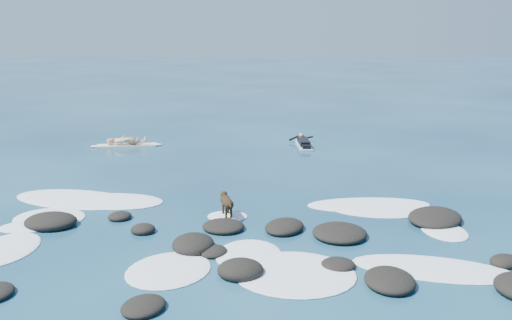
{
  "coord_description": "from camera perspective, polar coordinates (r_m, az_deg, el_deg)",
  "views": [
    {
      "loc": [
        1.28,
        -13.53,
        5.08
      ],
      "look_at": [
        0.46,
        4.0,
        0.9
      ],
      "focal_mm": 40.0,
      "sensor_mm": 36.0,
      "label": 1
    }
  ],
  "objects": [
    {
      "name": "ground",
      "position": [
        14.51,
        -2.58,
        -7.11
      ],
      "size": [
        160.0,
        160.0,
        0.0
      ],
      "primitive_type": "plane",
      "color": "#0A2642",
      "rests_on": "ground"
    },
    {
      "name": "reef_rocks",
      "position": [
        13.39,
        -0.64,
        -8.5
      ],
      "size": [
        14.44,
        7.1,
        0.44
      ],
      "color": "black",
      "rests_on": "ground"
    },
    {
      "name": "breaking_foam",
      "position": [
        14.72,
        -4.31,
        -6.79
      ],
      "size": [
        13.35,
        7.63,
        0.12
      ],
      "color": "white",
      "rests_on": "ground"
    },
    {
      "name": "standing_surfer_rig",
      "position": [
        24.85,
        -12.89,
        2.84
      ],
      "size": [
        2.99,
        0.98,
        1.71
      ],
      "rotation": [
        0.0,
        0.0,
        0.19
      ],
      "color": "#FDF3CB",
      "rests_on": "ground"
    },
    {
      "name": "paddling_surfer_rig",
      "position": [
        24.49,
        4.76,
        1.72
      ],
      "size": [
        1.09,
        2.44,
        0.42
      ],
      "rotation": [
        0.0,
        0.0,
        1.67
      ],
      "color": "silver",
      "rests_on": "ground"
    },
    {
      "name": "dog",
      "position": [
        15.37,
        -2.96,
        -4.19
      ],
      "size": [
        0.47,
        1.01,
        0.66
      ],
      "rotation": [
        0.0,
        0.0,
        1.89
      ],
      "color": "black",
      "rests_on": "ground"
    }
  ]
}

